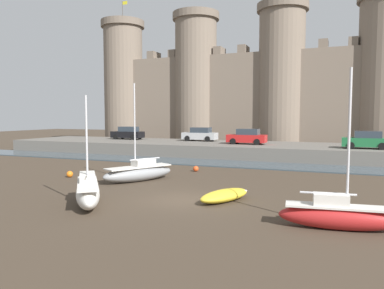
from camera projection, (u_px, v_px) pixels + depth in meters
name	position (u px, v px, depth m)	size (l,w,h in m)	color
ground_plane	(182.00, 200.00, 19.47)	(160.00, 160.00, 0.00)	#423528
water_channel	(248.00, 165.00, 33.08)	(80.00, 4.50, 0.10)	#3D4C56
quay_road	(264.00, 150.00, 39.73)	(60.42, 10.00, 1.36)	#666059
castle	(281.00, 84.00, 49.26)	(55.03, 6.61, 21.87)	#7A6B5B
sailboat_midflat_left	(339.00, 215.00, 14.39)	(4.72, 1.57, 6.19)	red
sailboat_near_channel_right	(88.00, 192.00, 18.24)	(3.76, 4.35, 5.35)	silver
sailboat_near_channel_left	(139.00, 172.00, 25.04)	(3.63, 5.29, 6.49)	gray
rowboat_foreground_right	(225.00, 195.00, 19.18)	(2.46, 3.64, 0.60)	yellow
mooring_buoy_near_shore	(70.00, 174.00, 26.59)	(0.46, 0.46, 0.46)	orange
mooring_buoy_near_channel	(196.00, 169.00, 29.36)	(0.44, 0.44, 0.44)	#E04C1E
car_quay_centre_east	(247.00, 137.00, 39.67)	(4.11, 1.90, 1.62)	red
car_quay_centre_west	(366.00, 140.00, 34.16)	(4.11, 1.90, 1.62)	#1E6638
car_quay_west	(128.00, 133.00, 47.86)	(4.11, 1.90, 1.62)	black
car_quay_east	(200.00, 134.00, 44.59)	(4.11, 1.90, 1.62)	#B2B5B7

